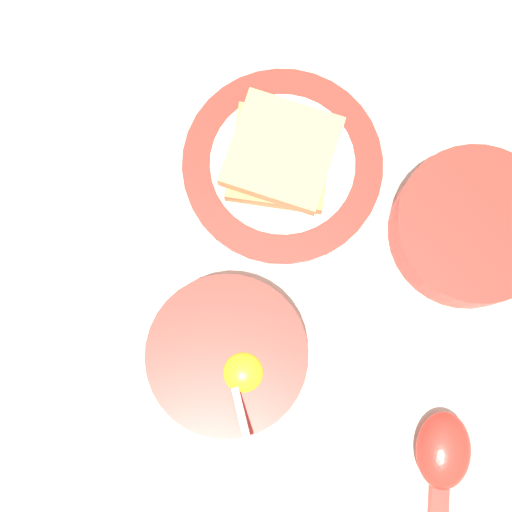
{
  "coord_description": "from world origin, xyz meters",
  "views": [
    {
      "loc": [
        0.14,
        0.05,
        0.74
      ],
      "look_at": [
        0.09,
        -0.05,
        0.02
      ],
      "focal_mm": 50.0,
      "sensor_mm": 36.0,
      "label": 1
    }
  ],
  "objects_px": {
    "toast_plate": "(282,165)",
    "soup_spoon": "(442,463)",
    "congee_bowl": "(472,227)",
    "toast_sandwich": "(281,155)",
    "egg_bowl": "(228,356)"
  },
  "relations": [
    {
      "from": "toast_plate",
      "to": "soup_spoon",
      "type": "bearing_deg",
      "value": 90.91
    },
    {
      "from": "toast_plate",
      "to": "congee_bowl",
      "type": "relative_size",
      "value": 1.33
    },
    {
      "from": "toast_sandwich",
      "to": "congee_bowl",
      "type": "relative_size",
      "value": 0.91
    },
    {
      "from": "soup_spoon",
      "to": "congee_bowl",
      "type": "distance_m",
      "value": 0.24
    },
    {
      "from": "egg_bowl",
      "to": "soup_spoon",
      "type": "height_order",
      "value": "egg_bowl"
    },
    {
      "from": "toast_plate",
      "to": "soup_spoon",
      "type": "distance_m",
      "value": 0.34
    },
    {
      "from": "egg_bowl",
      "to": "congee_bowl",
      "type": "height_order",
      "value": "egg_bowl"
    },
    {
      "from": "egg_bowl",
      "to": "soup_spoon",
      "type": "distance_m",
      "value": 0.24
    },
    {
      "from": "toast_sandwich",
      "to": "soup_spoon",
      "type": "xyz_separation_m",
      "value": [
        -0.01,
        0.35,
        -0.02
      ]
    },
    {
      "from": "toast_plate",
      "to": "toast_sandwich",
      "type": "relative_size",
      "value": 1.47
    },
    {
      "from": "egg_bowl",
      "to": "toast_plate",
      "type": "height_order",
      "value": "egg_bowl"
    },
    {
      "from": "toast_plate",
      "to": "soup_spoon",
      "type": "relative_size",
      "value": 1.36
    },
    {
      "from": "toast_plate",
      "to": "congee_bowl",
      "type": "height_order",
      "value": "congee_bowl"
    },
    {
      "from": "toast_sandwich",
      "to": "egg_bowl",
      "type": "bearing_deg",
      "value": 49.51
    },
    {
      "from": "soup_spoon",
      "to": "congee_bowl",
      "type": "relative_size",
      "value": 0.98
    }
  ]
}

